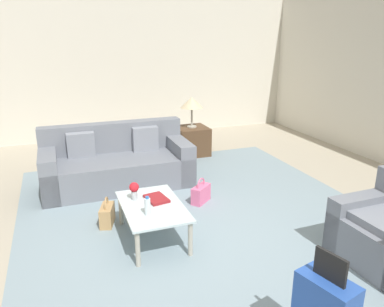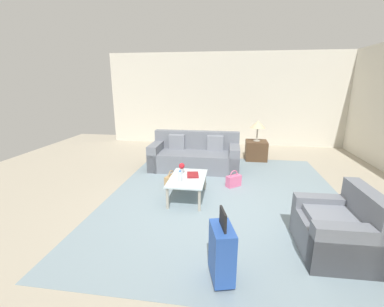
% 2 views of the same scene
% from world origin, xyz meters
% --- Properties ---
extents(ground_plane, '(12.00, 12.00, 0.00)m').
position_xyz_m(ground_plane, '(0.00, 0.00, 0.00)').
color(ground_plane, '#A89E89').
extents(wall_left, '(0.12, 8.00, 3.10)m').
position_xyz_m(wall_left, '(-5.06, 0.00, 1.55)').
color(wall_left, beige).
rests_on(wall_left, ground).
extents(area_rug, '(5.20, 4.40, 0.01)m').
position_xyz_m(area_rug, '(-0.60, 0.20, 0.00)').
color(area_rug, gray).
rests_on(area_rug, ground).
extents(couch, '(0.97, 2.18, 0.91)m').
position_xyz_m(couch, '(-2.20, -0.60, 0.31)').
color(couch, slate).
rests_on(couch, ground).
extents(armchair, '(1.00, 0.87, 0.86)m').
position_xyz_m(armchair, '(0.90, 1.67, 0.30)').
color(armchair, slate).
rests_on(armchair, ground).
extents(coffee_table, '(1.03, 0.65, 0.42)m').
position_xyz_m(coffee_table, '(-0.40, -0.50, 0.36)').
color(coffee_table, silver).
rests_on(coffee_table, ground).
extents(water_bottle, '(0.06, 0.06, 0.20)m').
position_xyz_m(water_bottle, '(-0.20, -0.60, 0.51)').
color(water_bottle, silver).
rests_on(water_bottle, coffee_table).
extents(coffee_table_book, '(0.33, 0.26, 0.03)m').
position_xyz_m(coffee_table_book, '(-0.52, -0.42, 0.43)').
color(coffee_table_book, maroon).
rests_on(coffee_table_book, coffee_table).
extents(flower_vase, '(0.11, 0.11, 0.21)m').
position_xyz_m(flower_vase, '(-0.62, -0.65, 0.54)').
color(flower_vase, '#B2B7BC').
rests_on(flower_vase, coffee_table).
extents(side_table, '(0.58, 0.58, 0.53)m').
position_xyz_m(side_table, '(-3.20, 1.00, 0.27)').
color(side_table, '#513823').
rests_on(side_table, ground).
extents(table_lamp, '(0.43, 0.43, 0.57)m').
position_xyz_m(table_lamp, '(-3.20, 1.00, 1.00)').
color(table_lamp, '#ADA899').
rests_on(table_lamp, side_table).
extents(suitcase_blue, '(0.44, 0.31, 0.85)m').
position_xyz_m(suitcase_blue, '(1.60, 0.20, 0.36)').
color(suitcase_blue, '#2851AD').
rests_on(suitcase_blue, ground).
extents(handbag_pink, '(0.31, 0.33, 0.36)m').
position_xyz_m(handbag_pink, '(-1.11, 0.36, 0.13)').
color(handbag_pink, pink).
rests_on(handbag_pink, ground).
extents(handbag_tan, '(0.35, 0.23, 0.36)m').
position_xyz_m(handbag_tan, '(-0.92, -0.94, 0.13)').
color(handbag_tan, tan).
rests_on(handbag_tan, ground).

